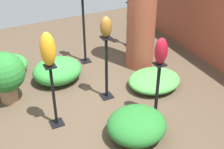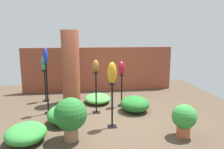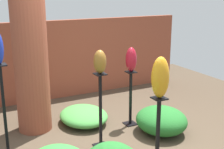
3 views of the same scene
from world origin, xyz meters
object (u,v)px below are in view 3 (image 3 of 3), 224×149
at_px(art_vase_amber, 160,77).
at_px(brick_pillar, 31,63).
at_px(pedestal_amber, 158,141).
at_px(pedestal_ruby, 130,101).
at_px(pedestal_bronze, 100,114).
at_px(pedestal_cobalt, 5,120).
at_px(art_vase_bronze, 100,62).
at_px(art_vase_ruby, 131,60).

bearing_deg(art_vase_amber, brick_pillar, 116.41).
distance_m(pedestal_amber, pedestal_ruby, 1.54).
height_order(brick_pillar, pedestal_bronze, brick_pillar).
xyz_separation_m(brick_pillar, pedestal_amber, (1.01, -2.04, -0.66)).
bearing_deg(pedestal_cobalt, pedestal_bronze, -5.56).
xyz_separation_m(brick_pillar, art_vase_amber, (1.01, -2.04, 0.15)).
bearing_deg(art_vase_amber, pedestal_cobalt, 145.23).
xyz_separation_m(pedestal_cobalt, art_vase_bronze, (1.30, -0.13, 0.66)).
height_order(brick_pillar, art_vase_ruby, brick_pillar).
bearing_deg(art_vase_ruby, art_vase_amber, -108.44).
xyz_separation_m(pedestal_amber, art_vase_amber, (0.00, 0.00, 0.81)).
xyz_separation_m(pedestal_ruby, pedestal_cobalt, (-2.09, -0.35, 0.21)).
xyz_separation_m(pedestal_bronze, pedestal_cobalt, (-1.30, 0.13, 0.12)).
relative_size(pedestal_cobalt, art_vase_bronze, 4.12).
relative_size(brick_pillar, pedestal_amber, 2.19).
height_order(pedestal_bronze, art_vase_amber, art_vase_amber).
height_order(brick_pillar, pedestal_ruby, brick_pillar).
bearing_deg(pedestal_amber, brick_pillar, 116.41).
distance_m(brick_pillar, pedestal_ruby, 1.75).
distance_m(pedestal_bronze, art_vase_amber, 1.28).
bearing_deg(art_vase_bronze, pedestal_amber, -72.88).
height_order(pedestal_ruby, pedestal_cobalt, pedestal_cobalt).
xyz_separation_m(pedestal_ruby, art_vase_bronze, (-0.79, -0.48, 0.87)).
bearing_deg(brick_pillar, art_vase_amber, -63.59).
bearing_deg(art_vase_amber, pedestal_ruby, 71.56).
distance_m(pedestal_ruby, pedestal_cobalt, 2.13).
distance_m(art_vase_bronze, art_vase_ruby, 0.93).
height_order(pedestal_bronze, pedestal_ruby, pedestal_bronze).
relative_size(art_vase_bronze, art_vase_amber, 0.68).
height_order(art_vase_bronze, art_vase_ruby, art_vase_bronze).
relative_size(pedestal_ruby, art_vase_amber, 1.91).
height_order(pedestal_amber, art_vase_ruby, art_vase_ruby).
bearing_deg(art_vase_bronze, pedestal_bronze, 0.00).
distance_m(pedestal_bronze, art_vase_bronze, 0.78).
distance_m(pedestal_cobalt, art_vase_ruby, 2.18).
relative_size(pedestal_amber, pedestal_cobalt, 0.75).
bearing_deg(pedestal_bronze, art_vase_bronze, 0.00).
bearing_deg(pedestal_amber, art_vase_amber, 0.00).
bearing_deg(brick_pillar, pedestal_ruby, -20.99).
distance_m(pedestal_bronze, art_vase_ruby, 1.12).
distance_m(brick_pillar, pedestal_cobalt, 1.20).
height_order(pedestal_ruby, art_vase_amber, art_vase_amber).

